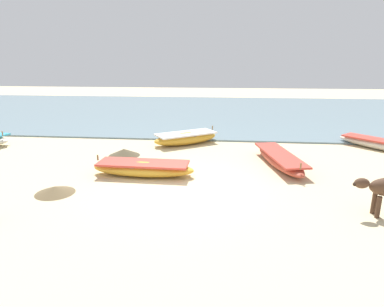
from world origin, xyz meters
TOP-DOWN VIEW (x-y plane):
  - ground at (0.00, 0.00)m, footprint 80.00×80.00m
  - sea_water at (0.00, 16.29)m, footprint 60.00×20.00m
  - fishing_boat_1 at (3.61, 2.66)m, footprint 1.77×4.17m
  - fishing_boat_3 at (-1.36, 0.94)m, footprint 3.63×1.13m
  - fishing_boat_6 at (-0.41, 5.62)m, footprint 3.37×2.82m
  - debris_pile_0 at (-3.68, -0.91)m, footprint 1.38×1.38m
  - debris_pile_1 at (-2.81, 3.34)m, footprint 1.73×1.73m

SIDE VIEW (x-z plane):
  - ground at x=0.00m, z-range 0.00..0.00m
  - sea_water at x=0.00m, z-range 0.00..0.08m
  - debris_pile_0 at x=-3.68m, z-range 0.00..0.22m
  - debris_pile_1 at x=-2.81m, z-range 0.00..0.30m
  - fishing_boat_1 at x=3.61m, z-range -0.08..0.59m
  - fishing_boat_3 at x=-1.36m, z-range -0.08..0.63m
  - fishing_boat_6 at x=-0.41m, z-range -0.08..0.69m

